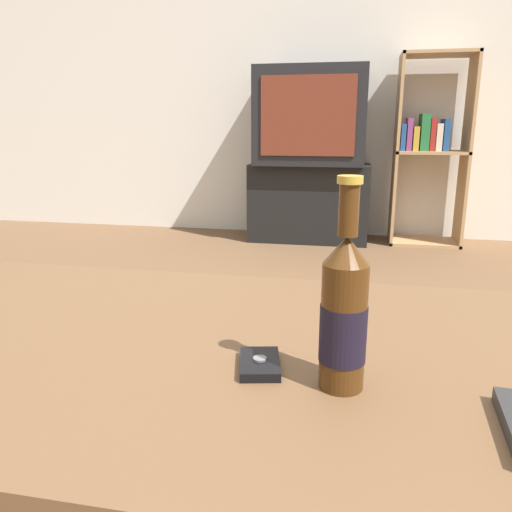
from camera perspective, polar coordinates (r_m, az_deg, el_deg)
back_wall at (r=3.81m, az=7.93°, el=22.21°), size 8.00×0.05×2.60m
coffee_table at (r=0.88m, az=-7.02°, el=-12.96°), size 1.29×0.76×0.44m
tv_stand at (r=3.56m, az=6.07°, el=6.10°), size 0.82×0.37×0.53m
television at (r=3.51m, az=6.33°, el=15.55°), size 0.73×0.50×0.63m
bookshelf at (r=3.58m, az=19.11°, el=11.72°), size 0.47×0.30×1.24m
beer_bottle at (r=0.68m, az=10.00°, el=-6.58°), size 0.06×0.06×0.29m
cell_phone at (r=0.76m, az=0.44°, el=-12.22°), size 0.08×0.10×0.02m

